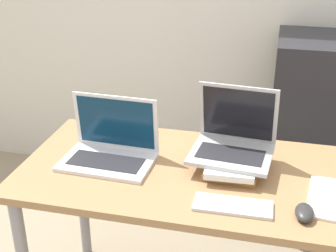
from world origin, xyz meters
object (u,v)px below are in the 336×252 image
mouse (304,212)px  mini_fridge (317,134)px  laptop_left (110,148)px  wireless_keyboard (233,206)px  book_stack (232,165)px  laptop_on_books (233,140)px

mouse → mini_fridge: mini_fridge is taller
laptop_left → wireless_keyboard: 0.57m
mouse → mini_fridge: 1.17m
book_stack → wireless_keyboard: book_stack is taller
laptop_left → mouse: laptop_left is taller
laptop_left → laptop_on_books: 0.49m
laptop_on_books → mouse: laptop_on_books is taller
mouse → mini_fridge: (0.12, 1.13, -0.24)m
laptop_left → mini_fridge: size_ratio=0.34×
wireless_keyboard → laptop_left: bearing=156.8°
book_stack → wireless_keyboard: bearing=-82.4°
book_stack → mouse: bearing=-42.3°
laptop_on_books → wireless_keyboard: (0.04, -0.30, -0.10)m
book_stack → mini_fridge: mini_fridge is taller
laptop_left → laptop_on_books: laptop_on_books is taller
mini_fridge → wireless_keyboard: bearing=-107.5°
wireless_keyboard → mini_fridge: mini_fridge is taller
laptop_on_books → mini_fridge: (0.40, 0.83, -0.32)m
book_stack → laptop_left: bearing=-177.7°
mini_fridge → laptop_on_books: bearing=-115.3°
book_stack → laptop_on_books: size_ratio=0.79×
wireless_keyboard → mini_fridge: size_ratio=0.25×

